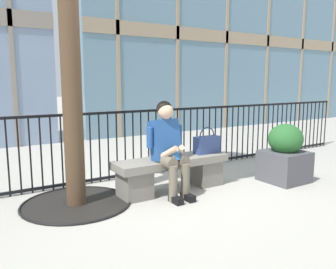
{
  "coord_description": "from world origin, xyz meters",
  "views": [
    {
      "loc": [
        -2.42,
        -3.74,
        1.45
      ],
      "look_at": [
        0.0,
        0.1,
        0.75
      ],
      "focal_mm": 36.62,
      "sensor_mm": 36.0,
      "label": 1
    }
  ],
  "objects_px": {
    "stone_bench": "(172,171)",
    "planter": "(285,155)",
    "handbag_on_bench": "(207,144)",
    "seated_person_with_phone": "(168,145)"
  },
  "relations": [
    {
      "from": "stone_bench",
      "to": "planter",
      "type": "xyz_separation_m",
      "value": [
        1.63,
        -0.52,
        0.12
      ]
    },
    {
      "from": "seated_person_with_phone",
      "to": "planter",
      "type": "xyz_separation_m",
      "value": [
        1.76,
        -0.39,
        -0.26
      ]
    },
    {
      "from": "seated_person_with_phone",
      "to": "handbag_on_bench",
      "type": "xyz_separation_m",
      "value": [
        0.72,
        0.12,
        -0.07
      ]
    },
    {
      "from": "seated_person_with_phone",
      "to": "planter",
      "type": "relative_size",
      "value": 1.43
    },
    {
      "from": "stone_bench",
      "to": "seated_person_with_phone",
      "type": "bearing_deg",
      "value": -136.99
    },
    {
      "from": "planter",
      "to": "stone_bench",
      "type": "bearing_deg",
      "value": 162.42
    },
    {
      "from": "stone_bench",
      "to": "handbag_on_bench",
      "type": "distance_m",
      "value": 0.66
    },
    {
      "from": "handbag_on_bench",
      "to": "planter",
      "type": "bearing_deg",
      "value": -25.78
    },
    {
      "from": "handbag_on_bench",
      "to": "seated_person_with_phone",
      "type": "bearing_deg",
      "value": -170.61
    },
    {
      "from": "handbag_on_bench",
      "to": "planter",
      "type": "relative_size",
      "value": 0.45
    }
  ]
}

